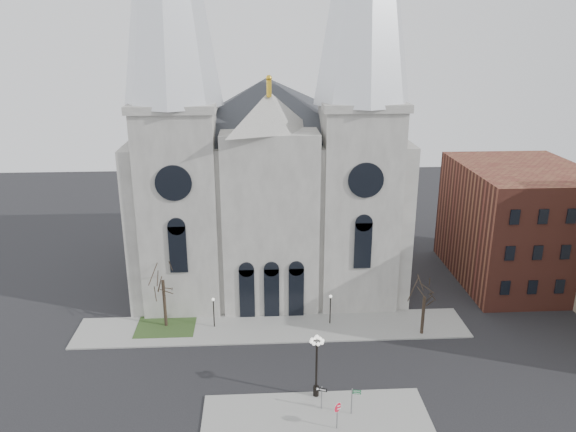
{
  "coord_description": "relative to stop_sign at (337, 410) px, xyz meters",
  "views": [
    {
      "loc": [
        -1.32,
        -40.11,
        29.36
      ],
      "look_at": [
        1.42,
        8.0,
        13.21
      ],
      "focal_mm": 35.0,
      "sensor_mm": 36.0,
      "label": 1
    }
  ],
  "objects": [
    {
      "name": "street_name_sign",
      "position": [
        1.48,
        1.65,
        -0.32
      ],
      "size": [
        0.74,
        0.18,
        2.34
      ],
      "rotation": [
        0.0,
        0.0,
        -0.16
      ],
      "color": "slate",
      "rests_on": "sidewalk_near"
    },
    {
      "name": "one_way_sign",
      "position": [
        -0.91,
        2.44,
        -0.29
      ],
      "size": [
        0.85,
        0.38,
        2.06
      ],
      "rotation": [
        0.0,
        0.0,
        -0.39
      ],
      "color": "slate",
      "rests_on": "sidewalk_near"
    },
    {
      "name": "stop_sign",
      "position": [
        0.0,
        0.0,
        0.0
      ],
      "size": [
        0.81,
        0.31,
        2.36
      ],
      "rotation": [
        0.0,
        0.0,
        0.35
      ],
      "color": "slate",
      "rests_on": "sidewalk_near"
    },
    {
      "name": "ped_lamp_right",
      "position": [
        1.54,
        16.17,
        0.5
      ],
      "size": [
        0.32,
        0.32,
        3.26
      ],
      "color": "black",
      "rests_on": "sidewalk_far"
    },
    {
      "name": "sidewalk_far",
      "position": [
        -4.46,
        15.67,
        -1.76
      ],
      "size": [
        40.0,
        6.0,
        0.14
      ],
      "primitive_type": "cube",
      "color": "gray",
      "rests_on": "ground"
    },
    {
      "name": "tree_right",
      "position": [
        10.54,
        13.67,
        2.63
      ],
      "size": [
        3.2,
        3.2,
        6.0
      ],
      "color": "black",
      "rests_on": "ground"
    },
    {
      "name": "ped_lamp_left",
      "position": [
        -10.46,
        16.17,
        0.5
      ],
      "size": [
        0.32,
        0.32,
        3.26
      ],
      "color": "black",
      "rests_on": "sidewalk_far"
    },
    {
      "name": "grass_patch",
      "position": [
        -15.46,
        16.67,
        -1.74
      ],
      "size": [
        6.0,
        5.0,
        0.18
      ],
      "primitive_type": "cube",
      "color": "#2A411B",
      "rests_on": "ground"
    },
    {
      "name": "tree_left",
      "position": [
        -15.46,
        16.67,
        3.75
      ],
      "size": [
        3.2,
        3.2,
        7.5
      ],
      "color": "black",
      "rests_on": "ground"
    },
    {
      "name": "globe_lamp",
      "position": [
        -1.18,
        4.17,
        1.92
      ],
      "size": [
        1.38,
        1.38,
        5.75
      ],
      "rotation": [
        0.0,
        0.0,
        0.12
      ],
      "color": "black",
      "rests_on": "sidewalk_near"
    },
    {
      "name": "bg_building_brick",
      "position": [
        25.54,
        26.67,
        5.17
      ],
      "size": [
        14.0,
        18.0,
        14.0
      ],
      "primitive_type": "cube",
      "color": "brown",
      "rests_on": "ground"
    },
    {
      "name": "ground",
      "position": [
        -4.46,
        4.67,
        -1.83
      ],
      "size": [
        160.0,
        160.0,
        0.0
      ],
      "primitive_type": "plane",
      "color": "black",
      "rests_on": "ground"
    },
    {
      "name": "cathedral",
      "position": [
        -4.46,
        27.53,
        16.65
      ],
      "size": [
        33.0,
        26.66,
        54.0
      ],
      "color": "gray",
      "rests_on": "ground"
    }
  ]
}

